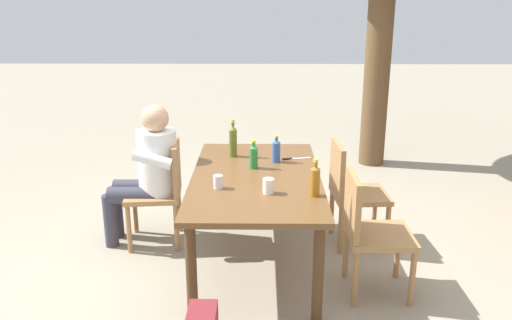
# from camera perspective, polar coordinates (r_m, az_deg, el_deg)

# --- Properties ---
(ground_plane) EXTENTS (24.00, 24.00, 0.00)m
(ground_plane) POSITION_cam_1_polar(r_m,az_deg,el_deg) (4.19, 0.00, -11.13)
(ground_plane) COLOR gray
(dining_table) EXTENTS (1.70, 0.95, 0.73)m
(dining_table) POSITION_cam_1_polar(r_m,az_deg,el_deg) (3.92, 0.00, -2.83)
(dining_table) COLOR brown
(dining_table) RESTS_ON ground_plane
(chair_near_left) EXTENTS (0.48, 0.48, 0.87)m
(chair_near_left) POSITION_cam_1_polar(r_m,az_deg,el_deg) (4.42, -10.04, -2.89)
(chair_near_left) COLOR #A37547
(chair_near_left) RESTS_ON ground_plane
(chair_far_right) EXTENTS (0.44, 0.44, 0.87)m
(chair_far_right) POSITION_cam_1_polar(r_m,az_deg,el_deg) (3.70, 12.08, -7.18)
(chair_far_right) COLOR #A37547
(chair_far_right) RESTS_ON ground_plane
(chair_far_left) EXTENTS (0.47, 0.47, 0.87)m
(chair_far_left) POSITION_cam_1_polar(r_m,az_deg,el_deg) (4.39, 10.21, -3.02)
(chair_far_left) COLOR #A37547
(chair_far_left) RESTS_ON ground_plane
(person_in_white_shirt) EXTENTS (0.47, 0.61, 1.18)m
(person_in_white_shirt) POSITION_cam_1_polar(r_m,az_deg,el_deg) (4.38, -11.58, -0.86)
(person_in_white_shirt) COLOR white
(person_in_white_shirt) RESTS_ON ground_plane
(bottle_olive) EXTENTS (0.06, 0.06, 0.31)m
(bottle_olive) POSITION_cam_1_polar(r_m,az_deg,el_deg) (4.31, -2.50, 2.12)
(bottle_olive) COLOR #566623
(bottle_olive) RESTS_ON dining_table
(bottle_blue) EXTENTS (0.06, 0.06, 0.22)m
(bottle_blue) POSITION_cam_1_polar(r_m,az_deg,el_deg) (4.18, 2.21, 1.03)
(bottle_blue) COLOR #2D56A3
(bottle_blue) RESTS_ON dining_table
(bottle_green) EXTENTS (0.06, 0.06, 0.22)m
(bottle_green) POSITION_cam_1_polar(r_m,az_deg,el_deg) (4.03, -0.26, 0.42)
(bottle_green) COLOR #287A38
(bottle_green) RESTS_ON dining_table
(bottle_amber) EXTENTS (0.06, 0.06, 0.26)m
(bottle_amber) POSITION_cam_1_polar(r_m,az_deg,el_deg) (3.49, 6.42, -2.17)
(bottle_amber) COLOR #996019
(bottle_amber) RESTS_ON dining_table
(cup_white) EXTENTS (0.08, 0.08, 0.10)m
(cup_white) POSITION_cam_1_polar(r_m,az_deg,el_deg) (3.54, 1.35, -2.83)
(cup_white) COLOR white
(cup_white) RESTS_ON dining_table
(cup_glass) EXTENTS (0.07, 0.07, 0.09)m
(cup_glass) POSITION_cam_1_polar(r_m,az_deg,el_deg) (3.64, -4.13, -2.38)
(cup_glass) COLOR silver
(cup_glass) RESTS_ON dining_table
(table_knife) EXTENTS (0.07, 0.24, 0.01)m
(table_knife) POSITION_cam_1_polar(r_m,az_deg,el_deg) (4.28, 4.16, 0.15)
(table_knife) COLOR silver
(table_knife) RESTS_ON dining_table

